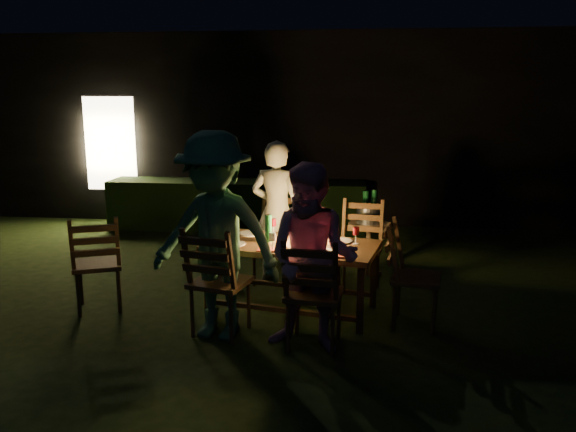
# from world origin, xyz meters

# --- Properties ---
(garden_envelope) EXTENTS (40.00, 40.00, 3.20)m
(garden_envelope) POSITION_xyz_m (-0.01, 6.15, 1.58)
(garden_envelope) COLOR black
(garden_envelope) RESTS_ON ground
(dining_table) EXTENTS (1.85, 1.19, 0.71)m
(dining_table) POSITION_xyz_m (0.78, 0.28, 0.64)
(dining_table) COLOR #4D2B19
(dining_table) RESTS_ON ground
(chair_near_left) EXTENTS (0.60, 0.62, 1.09)m
(chair_near_left) POSITION_xyz_m (0.18, -0.38, 0.33)
(chair_near_left) COLOR #4D2B19
(chair_near_left) RESTS_ON ground
(chair_near_right) EXTENTS (0.53, 0.56, 1.06)m
(chair_near_right) POSITION_xyz_m (1.06, -0.57, 0.32)
(chair_near_right) COLOR #4D2B19
(chair_near_right) RESTS_ON ground
(chair_far_left) EXTENTS (0.56, 0.59, 1.07)m
(chair_far_left) POSITION_xyz_m (0.50, 1.13, 0.32)
(chair_far_left) COLOR #4D2B19
(chair_far_left) RESTS_ON ground
(chair_far_right) EXTENTS (0.54, 0.57, 1.06)m
(chair_far_right) POSITION_xyz_m (1.48, 0.92, 0.32)
(chair_far_right) COLOR #4D2B19
(chair_far_right) RESTS_ON ground
(chair_end) EXTENTS (0.58, 0.55, 1.05)m
(chair_end) POSITION_xyz_m (1.98, 0.03, 0.32)
(chair_end) COLOR #4D2B19
(chair_end) RESTS_ON ground
(chair_spare) EXTENTS (0.63, 0.65, 1.05)m
(chair_spare) POSITION_xyz_m (-1.19, 0.07, 0.32)
(chair_spare) COLOR #4D2B19
(chair_spare) RESTS_ON ground
(person_house_side) EXTENTS (0.68, 0.52, 1.68)m
(person_house_side) POSITION_xyz_m (0.51, 1.18, 0.84)
(person_house_side) COLOR beige
(person_house_side) RESTS_ON ground
(person_opp_right) EXTENTS (0.91, 0.77, 1.64)m
(person_opp_right) POSITION_xyz_m (1.05, -0.62, 0.82)
(person_opp_right) COLOR #D08FAF
(person_opp_right) RESTS_ON ground
(person_opp_left) EXTENTS (1.34, 0.94, 1.89)m
(person_opp_left) POSITION_xyz_m (0.17, -0.43, 0.94)
(person_opp_left) COLOR #3A7452
(person_opp_left) RESTS_ON ground
(lantern) EXTENTS (0.16, 0.16, 0.35)m
(lantern) POSITION_xyz_m (0.84, 0.32, 0.87)
(lantern) COLOR white
(lantern) RESTS_ON dining_table
(plate_far_left) EXTENTS (0.25, 0.25, 0.01)m
(plate_far_left) POSITION_xyz_m (0.29, 0.61, 0.72)
(plate_far_left) COLOR white
(plate_far_left) RESTS_ON dining_table
(plate_near_left) EXTENTS (0.25, 0.25, 0.01)m
(plate_near_left) POSITION_xyz_m (0.20, 0.18, 0.72)
(plate_near_left) COLOR white
(plate_near_left) RESTS_ON dining_table
(plate_far_right) EXTENTS (0.25, 0.25, 0.01)m
(plate_far_right) POSITION_xyz_m (1.27, 0.40, 0.72)
(plate_far_right) COLOR white
(plate_far_right) RESTS_ON dining_table
(plate_near_right) EXTENTS (0.25, 0.25, 0.01)m
(plate_near_right) POSITION_xyz_m (1.18, -0.03, 0.72)
(plate_near_right) COLOR white
(plate_near_right) RESTS_ON dining_table
(wineglass_a) EXTENTS (0.06, 0.06, 0.18)m
(wineglass_a) POSITION_xyz_m (0.55, 0.62, 0.80)
(wineglass_a) COLOR #59070F
(wineglass_a) RESTS_ON dining_table
(wineglass_b) EXTENTS (0.06, 0.06, 0.18)m
(wineglass_b) POSITION_xyz_m (0.05, 0.31, 0.80)
(wineglass_b) COLOR #59070F
(wineglass_b) RESTS_ON dining_table
(wineglass_c) EXTENTS (0.06, 0.06, 0.18)m
(wineglass_c) POSITION_xyz_m (1.02, -0.06, 0.80)
(wineglass_c) COLOR #59070F
(wineglass_c) RESTS_ON dining_table
(wineglass_d) EXTENTS (0.06, 0.06, 0.18)m
(wineglass_d) POSITION_xyz_m (1.42, 0.33, 0.80)
(wineglass_d) COLOR #59070F
(wineglass_d) RESTS_ON dining_table
(wineglass_e) EXTENTS (0.06, 0.06, 0.18)m
(wineglass_e) POSITION_xyz_m (0.62, 0.01, 0.80)
(wineglass_e) COLOR silver
(wineglass_e) RESTS_ON dining_table
(bottle_table) EXTENTS (0.07, 0.07, 0.28)m
(bottle_table) POSITION_xyz_m (0.54, 0.33, 0.85)
(bottle_table) COLOR #0F471E
(bottle_table) RESTS_ON dining_table
(napkin_left) EXTENTS (0.18, 0.14, 0.01)m
(napkin_left) POSITION_xyz_m (0.57, -0.00, 0.72)
(napkin_left) COLOR red
(napkin_left) RESTS_ON dining_table
(napkin_right) EXTENTS (0.18, 0.14, 0.01)m
(napkin_right) POSITION_xyz_m (1.26, -0.13, 0.72)
(napkin_right) COLOR red
(napkin_right) RESTS_ON dining_table
(phone) EXTENTS (0.14, 0.07, 0.01)m
(phone) POSITION_xyz_m (0.11, 0.11, 0.72)
(phone) COLOR black
(phone) RESTS_ON dining_table
(side_table) EXTENTS (0.49, 0.49, 0.67)m
(side_table) POSITION_xyz_m (1.59, 1.50, 0.59)
(side_table) COLOR olive
(side_table) RESTS_ON ground
(ice_bucket) EXTENTS (0.30, 0.30, 0.22)m
(ice_bucket) POSITION_xyz_m (1.59, 1.50, 0.78)
(ice_bucket) COLOR #A5A8AD
(ice_bucket) RESTS_ON side_table
(bottle_bucket_a) EXTENTS (0.07, 0.07, 0.32)m
(bottle_bucket_a) POSITION_xyz_m (1.54, 1.46, 0.83)
(bottle_bucket_a) COLOR #0F471E
(bottle_bucket_a) RESTS_ON side_table
(bottle_bucket_b) EXTENTS (0.07, 0.07, 0.32)m
(bottle_bucket_b) POSITION_xyz_m (1.64, 1.54, 0.83)
(bottle_bucket_b) COLOR #0F471E
(bottle_bucket_b) RESTS_ON side_table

